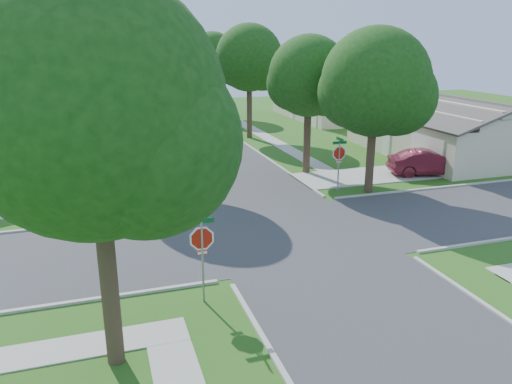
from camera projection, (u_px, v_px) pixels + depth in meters
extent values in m
plane|color=#325D19|center=(288.00, 232.00, 21.47)|extent=(100.00, 100.00, 0.00)
cube|color=#333335|center=(288.00, 232.00, 21.47)|extent=(7.00, 100.00, 0.02)
cube|color=#9E9B91|center=(248.00, 127.00, 46.90)|extent=(1.20, 40.00, 0.04)
cube|color=#9E9B91|center=(114.00, 134.00, 43.34)|extent=(1.20, 40.00, 0.04)
cube|color=#9E9B91|center=(367.00, 176.00, 30.23)|extent=(8.80, 3.60, 0.05)
cube|color=gray|center=(203.00, 263.00, 15.43)|extent=(0.06, 0.06, 2.70)
cylinder|color=white|center=(202.00, 239.00, 15.19)|extent=(1.05, 0.02, 1.05)
cylinder|color=#AE190C|center=(202.00, 239.00, 15.19)|extent=(0.90, 0.03, 0.90)
cube|color=#AE190C|center=(202.00, 253.00, 15.33)|extent=(0.34, 0.03, 0.12)
cube|color=white|center=(202.00, 253.00, 15.33)|extent=(0.30, 0.03, 0.08)
cube|color=#0C5426|center=(201.00, 221.00, 15.02)|extent=(0.80, 0.02, 0.16)
cube|color=#0C5426|center=(201.00, 215.00, 14.97)|extent=(0.02, 0.80, 0.16)
cube|color=gray|center=(338.00, 168.00, 26.72)|extent=(0.06, 0.06, 2.70)
cylinder|color=white|center=(339.00, 153.00, 26.49)|extent=(1.05, 0.02, 1.05)
cylinder|color=#AE190C|center=(339.00, 153.00, 26.49)|extent=(0.90, 0.03, 0.90)
cube|color=#AE190C|center=(339.00, 162.00, 26.62)|extent=(0.34, 0.03, 0.12)
cube|color=white|center=(339.00, 162.00, 26.62)|extent=(0.30, 0.03, 0.08)
cube|color=#0C5426|center=(340.00, 143.00, 26.32)|extent=(0.80, 0.02, 0.16)
cube|color=#0C5426|center=(340.00, 139.00, 26.26)|extent=(0.02, 0.80, 0.16)
cylinder|color=#38281C|center=(307.00, 141.00, 30.45)|extent=(0.44, 0.44, 3.95)
sphere|color=#113C0F|center=(309.00, 76.00, 29.30)|extent=(4.80, 4.80, 4.80)
sphere|color=#113C0F|center=(325.00, 87.00, 29.28)|extent=(3.46, 3.46, 3.46)
sphere|color=#113C0F|center=(294.00, 84.00, 29.78)|extent=(3.26, 3.26, 3.26)
cylinder|color=#38281C|center=(249.00, 112.00, 41.32)|extent=(0.44, 0.44, 4.30)
sphere|color=#113C0F|center=(249.00, 58.00, 40.03)|extent=(5.40, 5.40, 5.40)
sphere|color=#113C0F|center=(262.00, 66.00, 40.01)|extent=(3.89, 3.89, 3.89)
sphere|color=#113C0F|center=(237.00, 64.00, 40.57)|extent=(3.67, 3.67, 3.67)
cylinder|color=#38281C|center=(214.00, 96.00, 53.16)|extent=(0.44, 0.44, 4.20)
sphere|color=#113C0F|center=(213.00, 56.00, 51.94)|extent=(5.00, 5.00, 5.00)
sphere|color=#113C0F|center=(222.00, 62.00, 51.93)|extent=(3.60, 3.60, 3.60)
sphere|color=#113C0F|center=(205.00, 61.00, 52.44)|extent=(3.40, 3.40, 3.40)
cylinder|color=#38281C|center=(151.00, 149.00, 27.66)|extent=(0.44, 0.44, 4.25)
sphere|color=#113C0F|center=(146.00, 70.00, 26.41)|extent=(5.20, 5.20, 5.20)
sphere|color=#113C0F|center=(165.00, 83.00, 26.40)|extent=(3.74, 3.74, 3.74)
sphere|color=#113C0F|center=(131.00, 80.00, 26.93)|extent=(3.54, 3.54, 3.54)
cylinder|color=#38281C|center=(133.00, 116.00, 38.55)|extent=(0.44, 0.44, 4.44)
sphere|color=#113C0F|center=(129.00, 56.00, 37.22)|extent=(5.60, 5.60, 5.60)
sphere|color=#113C0F|center=(144.00, 65.00, 37.20)|extent=(4.03, 4.03, 4.03)
sphere|color=#113C0F|center=(117.00, 63.00, 37.77)|extent=(3.81, 3.81, 3.81)
cylinder|color=#38281C|center=(123.00, 101.00, 50.46)|extent=(0.44, 0.44, 3.90)
sphere|color=#113C0F|center=(120.00, 62.00, 49.35)|extent=(4.60, 4.60, 4.60)
sphere|color=#113C0F|center=(129.00, 68.00, 49.33)|extent=(3.31, 3.31, 3.31)
sphere|color=#113C0F|center=(113.00, 67.00, 49.80)|extent=(3.13, 3.13, 3.13)
cylinder|color=#38281C|center=(110.00, 291.00, 12.32)|extent=(0.44, 0.44, 4.04)
sphere|color=#113C0F|center=(92.00, 107.00, 10.98)|extent=(6.00, 6.00, 6.00)
sphere|color=#113C0F|center=(146.00, 142.00, 10.97)|extent=(4.32, 4.32, 4.32)
sphere|color=#113C0F|center=(54.00, 130.00, 11.58)|extent=(4.08, 4.08, 4.08)
cylinder|color=#38281C|center=(370.00, 160.00, 26.61)|extent=(0.44, 0.44, 3.54)
sphere|color=#113C0F|center=(376.00, 82.00, 25.40)|extent=(5.60, 5.60, 5.60)
sphere|color=#113C0F|center=(397.00, 96.00, 25.39)|extent=(4.03, 4.03, 4.03)
sphere|color=#113C0F|center=(354.00, 92.00, 25.96)|extent=(3.81, 3.81, 3.81)
cube|color=beige|center=(441.00, 134.00, 35.74)|extent=(8.00, 13.00, 2.80)
cube|color=#403C37|center=(467.00, 105.00, 35.72)|extent=(4.42, 13.60, 1.56)
cube|color=#403C37|center=(420.00, 107.00, 34.55)|extent=(4.42, 13.60, 1.56)
cube|color=silver|center=(426.00, 154.00, 31.10)|extent=(0.06, 3.20, 2.20)
cube|color=silver|center=(386.00, 142.00, 35.27)|extent=(0.06, 0.90, 2.00)
cube|color=#1E2633|center=(368.00, 128.00, 37.47)|extent=(0.06, 1.80, 1.10)
cube|color=beige|center=(330.00, 104.00, 52.11)|extent=(8.00, 13.00, 2.80)
cube|color=#403C37|center=(348.00, 84.00, 52.09)|extent=(4.42, 13.60, 1.56)
cube|color=#403C37|center=(313.00, 85.00, 50.93)|extent=(4.42, 13.60, 1.56)
cube|color=silver|center=(310.00, 114.00, 47.48)|extent=(0.06, 3.20, 2.20)
cube|color=silver|center=(292.00, 109.00, 51.65)|extent=(0.06, 0.90, 2.00)
cube|color=#1E2633|center=(283.00, 101.00, 53.85)|extent=(0.06, 1.80, 1.10)
cube|color=silver|center=(16.00, 168.00, 27.76)|extent=(0.06, 3.20, 2.20)
cube|color=silver|center=(25.00, 152.00, 31.93)|extent=(0.06, 0.90, 2.00)
cube|color=#1E2633|center=(29.00, 137.00, 34.13)|extent=(0.06, 1.80, 1.10)
cube|color=#403C37|center=(18.00, 90.00, 45.49)|extent=(4.42, 13.60, 1.56)
cube|color=silver|center=(42.00, 121.00, 43.22)|extent=(0.06, 3.20, 2.20)
cube|color=silver|center=(46.00, 115.00, 47.39)|extent=(0.06, 0.90, 2.00)
cube|color=#1E2633|center=(48.00, 106.00, 49.60)|extent=(0.06, 1.80, 1.10)
imported|color=#541120|center=(428.00, 163.00, 30.23)|extent=(4.94, 2.76, 1.54)
imported|color=black|center=(195.00, 114.00, 49.68)|extent=(1.86, 4.54, 1.54)
imported|color=black|center=(137.00, 109.00, 53.65)|extent=(2.19, 5.04, 1.44)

